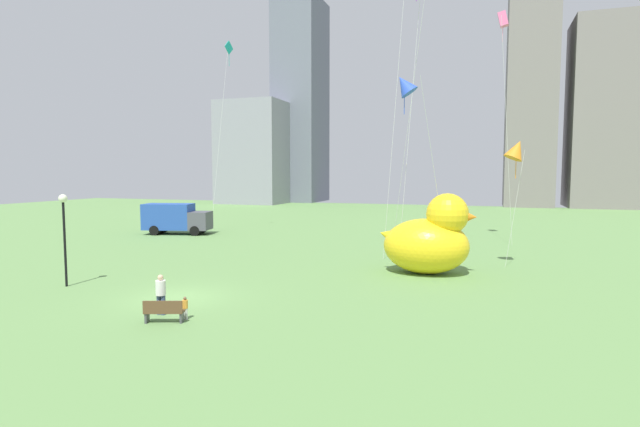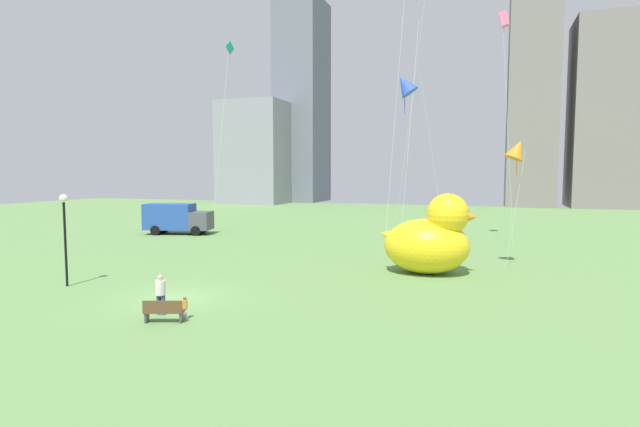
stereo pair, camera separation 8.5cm
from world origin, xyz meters
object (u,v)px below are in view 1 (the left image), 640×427
at_px(park_bench, 164,311).
at_px(lamppost, 64,220).
at_px(kite_orange, 516,150).
at_px(person_adult, 161,293).
at_px(kite_pink, 503,21).
at_px(person_child, 185,307).
at_px(box_truck, 176,219).
at_px(kite_blue, 405,85).
at_px(giant_inflatable_duck, 429,240).
at_px(kite_teal, 228,60).

relative_size(park_bench, lamppost, 0.33).
bearing_deg(lamppost, kite_orange, 29.35).
height_order(person_adult, kite_orange, kite_orange).
bearing_deg(kite_pink, person_child, -115.22).
distance_m(park_bench, kite_orange, 21.68).
bearing_deg(box_truck, person_child, -54.34).
bearing_deg(box_truck, kite_blue, -23.75).
xyz_separation_m(person_child, kite_blue, (6.47, 12.81, 10.33)).
relative_size(box_truck, kite_orange, 0.83).
xyz_separation_m(person_adult, kite_orange, (14.05, 14.89, 6.21)).
bearing_deg(kite_pink, box_truck, -174.77).
distance_m(giant_inflatable_duck, box_truck, 26.81).
xyz_separation_m(kite_orange, kite_teal, (-25.06, 10.69, 9.25)).
height_order(giant_inflatable_duck, lamppost, lamppost).
xyz_separation_m(box_truck, kite_orange, (29.16, -7.74, 5.67)).
bearing_deg(person_adult, person_child, -10.96).
distance_m(person_adult, kite_pink, 32.98).
bearing_deg(kite_orange, person_adult, -133.35).
relative_size(person_child, box_truck, 0.14).
bearing_deg(box_truck, giant_inflatable_duck, -23.73).
bearing_deg(person_adult, kite_teal, 113.28).
distance_m(person_adult, kite_blue, 17.79).
bearing_deg(person_child, lamppost, 162.05).
xyz_separation_m(lamppost, kite_pink, (21.00, 22.57, 14.05)).
distance_m(box_truck, kite_pink, 32.72).
bearing_deg(kite_blue, person_adult, -121.79).
bearing_deg(kite_orange, person_child, -130.09).
height_order(kite_orange, kite_teal, kite_teal).
bearing_deg(park_bench, lamppost, 157.09).
height_order(kite_blue, kite_teal, kite_teal).
bearing_deg(giant_inflatable_duck, person_child, -123.90).
xyz_separation_m(lamppost, kite_blue, (15.47, 9.89, 7.41)).
bearing_deg(lamppost, giant_inflatable_duck, 28.20).
relative_size(person_child, giant_inflatable_duck, 0.16).
height_order(person_child, kite_pink, kite_pink).
xyz_separation_m(person_adult, giant_inflatable_duck, (9.43, 11.84, 1.06)).
bearing_deg(person_adult, kite_orange, 46.65).
bearing_deg(kite_blue, kite_pink, 66.43).
height_order(person_child, giant_inflatable_duck, giant_inflatable_duck).
distance_m(park_bench, lamppost, 9.68).
distance_m(person_child, lamppost, 9.90).
relative_size(giant_inflatable_duck, lamppost, 1.19).
distance_m(giant_inflatable_duck, kite_orange, 7.56).
xyz_separation_m(lamppost, kite_orange, (21.74, 12.23, 3.70)).
bearing_deg(giant_inflatable_duck, kite_teal, 146.10).
relative_size(person_adult, giant_inflatable_duck, 0.30).
bearing_deg(kite_blue, giant_inflatable_duck, -23.38).
xyz_separation_m(box_truck, kite_blue, (22.89, -10.07, 9.38)).
xyz_separation_m(giant_inflatable_duck, kite_orange, (4.62, 3.05, 5.15)).
relative_size(box_truck, kite_blue, 0.56).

